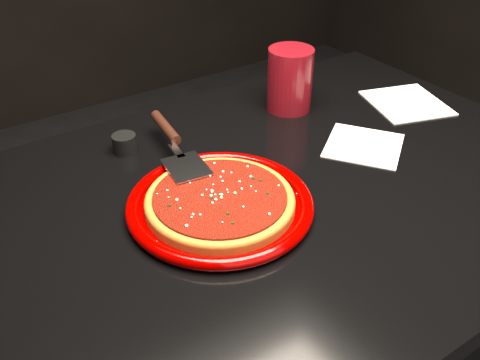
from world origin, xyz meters
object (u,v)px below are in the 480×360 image
cup (290,80)px  table (263,333)px  pizza_server (176,144)px  plate (220,204)px  ramekin (125,143)px

cup → table: bearing=-134.6°
pizza_server → cup: 0.32m
plate → pizza_server: 0.17m
pizza_server → ramekin: bearing=133.2°
pizza_server → cup: size_ratio=2.12×
plate → ramekin: ramekin is taller
table → plate: size_ratio=3.88×
cup → ramekin: size_ratio=2.96×
table → pizza_server: bearing=116.8°
plate → table: bearing=0.5°
table → pizza_server: 0.46m
plate → ramekin: 0.27m
table → plate: (-0.10, -0.00, 0.39)m
table → ramekin: bearing=120.2°
table → cup: (0.23, 0.23, 0.44)m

